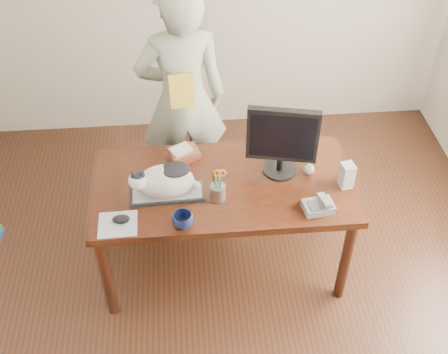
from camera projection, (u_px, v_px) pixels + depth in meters
room at (234, 177)px, 2.59m from camera, size 4.50×4.50×4.50m
desk at (222, 192)px, 3.59m from camera, size 1.60×0.80×0.75m
keyboard at (167, 194)px, 3.35m from camera, size 0.44×0.18×0.03m
cat at (164, 180)px, 3.27m from camera, size 0.43×0.23×0.24m
monitor at (282, 139)px, 3.33m from camera, size 0.43×0.25×0.48m
pen_cup at (218, 191)px, 3.30m from camera, size 0.10×0.09×0.23m
mousepad at (118, 224)px, 3.18m from camera, size 0.22×0.21×0.01m
mouse at (121, 219)px, 3.19m from camera, size 0.10×0.07×0.04m
coffee_mug at (183, 220)px, 3.14m from camera, size 0.16×0.16×0.09m
phone at (319, 206)px, 3.26m from camera, size 0.19×0.17×0.08m
speaker at (347, 175)px, 3.37m from camera, size 0.09×0.09×0.16m
baseball at (309, 169)px, 3.48m from camera, size 0.07×0.07×0.07m
book_stack at (183, 153)px, 3.60m from camera, size 0.24×0.22×0.07m
calculator at (298, 146)px, 3.66m from camera, size 0.21×0.24×0.06m
person at (182, 100)px, 3.90m from camera, size 0.67×0.48×1.72m
held_book at (182, 91)px, 3.65m from camera, size 0.17×0.11×0.23m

